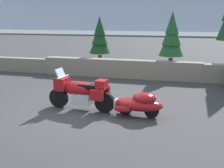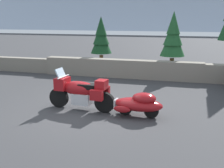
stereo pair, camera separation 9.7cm
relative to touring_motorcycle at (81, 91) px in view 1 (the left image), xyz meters
The scene contains 7 objects.
ground_plane 0.63m from the touring_motorcycle, 61.56° to the left, with size 80.00×80.00×0.00m, color #38383A.
stone_guard_wall 5.41m from the touring_motorcycle, 81.22° to the left, with size 24.00×0.59×0.91m.
distant_ridgeline 95.64m from the touring_motorcycle, 89.97° to the left, with size 240.00×80.00×16.00m, color #99A8BF.
touring_motorcycle is the anchor object (origin of this frame).
car_shaped_trailer 1.94m from the touring_motorcycle, ahead, with size 2.22×0.83×0.76m.
pine_tree_secondary 6.83m from the touring_motorcycle, 68.20° to the left, with size 1.24×1.24×3.28m.
pine_tree_far_right 7.18m from the touring_motorcycle, 102.32° to the left, with size 1.19×1.19×3.04m.
Camera 1 is at (3.18, -8.27, 2.94)m, focal length 44.74 mm.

